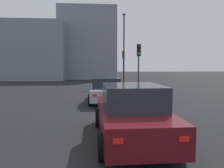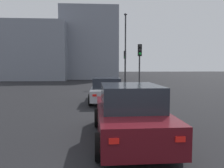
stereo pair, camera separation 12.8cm
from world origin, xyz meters
name	(u,v)px [view 2 (the right image)]	position (x,y,z in m)	size (l,w,h in m)	color
car_silver_lead	(106,90)	(9.30, 0.17, 0.71)	(4.61, 2.09, 1.46)	#A8AAB2
car_maroon_second	(129,114)	(2.31, -0.20, 0.78)	(4.58, 2.07, 1.64)	#510F16
traffic_light_near_left	(140,58)	(12.90, -2.54, 2.76)	(0.32, 0.30, 3.82)	#2D2D30
traffic_light_near_right	(125,60)	(22.41, -2.58, 2.85)	(0.32, 0.29, 3.95)	#2D2D30
street_lamp_kerbside	(125,44)	(21.51, -2.51, 4.74)	(0.56, 0.36, 8.15)	#2D2D30
building_facade_left	(91,47)	(38.68, 2.00, 5.84)	(15.82, 9.34, 11.67)	gray
building_facade_center	(41,52)	(33.36, 10.00, 4.39)	(10.97, 9.32, 8.78)	gray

